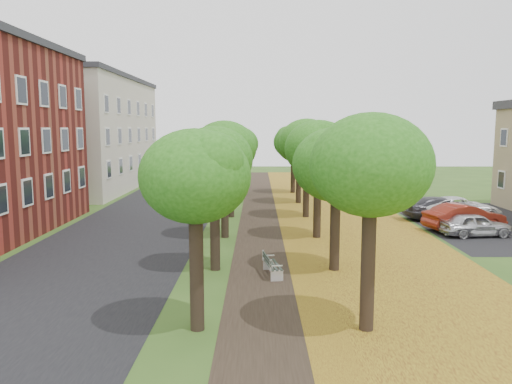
{
  "coord_description": "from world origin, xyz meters",
  "views": [
    {
      "loc": [
        -0.48,
        -13.56,
        5.71
      ],
      "look_at": [
        -0.58,
        11.18,
        2.5
      ],
      "focal_mm": 35.0,
      "sensor_mm": 36.0,
      "label": 1
    }
  ],
  "objects_px": {
    "car_silver": "(475,225)",
    "car_grey": "(442,208)",
    "car_white": "(459,208)",
    "bench": "(271,265)",
    "car_red": "(464,217)"
  },
  "relations": [
    {
      "from": "car_white",
      "to": "car_silver",
      "type": "bearing_deg",
      "value": 162.98
    },
    {
      "from": "car_red",
      "to": "car_white",
      "type": "relative_size",
      "value": 0.88
    },
    {
      "from": "car_grey",
      "to": "car_white",
      "type": "height_order",
      "value": "car_white"
    },
    {
      "from": "bench",
      "to": "car_silver",
      "type": "xyz_separation_m",
      "value": [
        10.96,
        7.07,
        0.21
      ]
    },
    {
      "from": "car_silver",
      "to": "car_white",
      "type": "height_order",
      "value": "car_white"
    },
    {
      "from": "car_grey",
      "to": "car_white",
      "type": "xyz_separation_m",
      "value": [
        1.09,
        0.09,
        0.01
      ]
    },
    {
      "from": "car_silver",
      "to": "car_grey",
      "type": "bearing_deg",
      "value": -5.61
    },
    {
      "from": "car_silver",
      "to": "car_white",
      "type": "xyz_separation_m",
      "value": [
        1.09,
        4.95,
        0.09
      ]
    },
    {
      "from": "car_silver",
      "to": "car_white",
      "type": "bearing_deg",
      "value": -18.02
    },
    {
      "from": "car_silver",
      "to": "car_grey",
      "type": "relative_size",
      "value": 0.76
    },
    {
      "from": "car_red",
      "to": "car_grey",
      "type": "distance_m",
      "value": 3.3
    },
    {
      "from": "car_silver",
      "to": "car_white",
      "type": "relative_size",
      "value": 0.72
    },
    {
      "from": "car_white",
      "to": "car_red",
      "type": "bearing_deg",
      "value": 158.27
    },
    {
      "from": "bench",
      "to": "car_silver",
      "type": "relative_size",
      "value": 0.48
    },
    {
      "from": "bench",
      "to": "car_red",
      "type": "height_order",
      "value": "car_red"
    }
  ]
}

